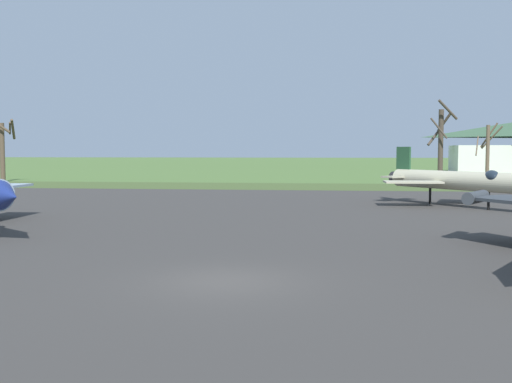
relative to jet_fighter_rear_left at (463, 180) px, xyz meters
The scene contains 7 objects.
ground_plane 26.73m from the jet_fighter_rear_left, 115.98° to the right, with size 600.00×600.00×0.00m, color #4C6B33.
asphalt_apron 14.88m from the jet_fighter_rear_left, 142.29° to the right, with size 96.99×49.80×0.05m, color #383533.
grass_verge_strip 24.86m from the jet_fighter_rear_left, 118.12° to the left, with size 156.99×12.00×0.06m, color #415428.
jet_fighter_rear_left is the anchor object (origin of this frame).
bare_tree_far_left 55.38m from the jet_fighter_rear_left, 149.86° to the left, with size 2.57×3.33×7.58m.
bare_tree_left_of_center 27.61m from the jet_fighter_rear_left, 82.77° to the left, with size 3.16×3.19×9.26m.
bare_tree_center 30.59m from the jet_fighter_rear_left, 73.04° to the left, with size 3.20×2.51×6.92m.
Camera 1 is at (2.91, -16.87, 3.81)m, focal length 42.18 mm.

